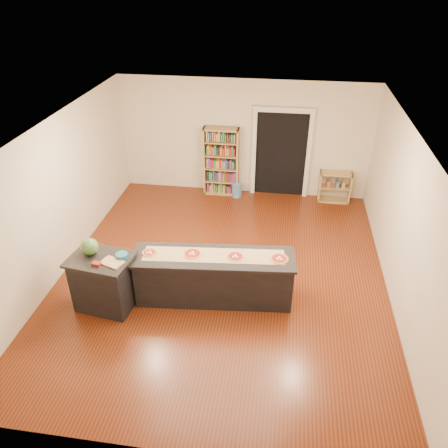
# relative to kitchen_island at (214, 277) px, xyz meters

# --- Properties ---
(room) EXTENTS (6.00, 7.00, 2.80)m
(room) POSITION_rel_kitchen_island_xyz_m (0.05, 0.65, 0.95)
(room) COLOR beige
(room) RESTS_ON ground
(doorway) EXTENTS (1.40, 0.09, 2.21)m
(doorway) POSITION_rel_kitchen_island_xyz_m (0.95, 4.12, 0.75)
(doorway) COLOR black
(doorway) RESTS_ON room
(kitchen_island) EXTENTS (2.69, 0.73, 0.89)m
(kitchen_island) POSITION_rel_kitchen_island_xyz_m (0.00, 0.00, 0.00)
(kitchen_island) COLOR black
(kitchen_island) RESTS_ON ground
(side_counter) EXTENTS (1.00, 0.73, 0.99)m
(side_counter) POSITION_rel_kitchen_island_xyz_m (-1.78, -0.45, 0.05)
(side_counter) COLOR black
(side_counter) RESTS_ON ground
(bookshelf) EXTENTS (0.85, 0.30, 1.70)m
(bookshelf) POSITION_rel_kitchen_island_xyz_m (-0.48, 3.95, 0.40)
(bookshelf) COLOR tan
(bookshelf) RESTS_ON ground
(low_shelf) EXTENTS (0.75, 0.32, 0.75)m
(low_shelf) POSITION_rel_kitchen_island_xyz_m (2.29, 3.94, -0.07)
(low_shelf) COLOR tan
(low_shelf) RESTS_ON ground
(waste_bin) EXTENTS (0.25, 0.25, 0.36)m
(waste_bin) POSITION_rel_kitchen_island_xyz_m (-0.07, 3.82, -0.27)
(waste_bin) COLOR #5080B2
(waste_bin) RESTS_ON ground
(kraft_paper) EXTENTS (2.37, 0.64, 0.00)m
(kraft_paper) POSITION_rel_kitchen_island_xyz_m (-0.00, 0.02, 0.44)
(kraft_paper) COLOR tan
(kraft_paper) RESTS_ON kitchen_island
(watermelon) EXTENTS (0.28, 0.28, 0.28)m
(watermelon) POSITION_rel_kitchen_island_xyz_m (-1.96, -0.36, 0.68)
(watermelon) COLOR #144214
(watermelon) RESTS_ON side_counter
(cutting_board) EXTENTS (0.41, 0.34, 0.02)m
(cutting_board) POSITION_rel_kitchen_island_xyz_m (-1.53, -0.55, 0.55)
(cutting_board) COLOR tan
(cutting_board) RESTS_ON side_counter
(package_red) EXTENTS (0.14, 0.11, 0.05)m
(package_red) POSITION_rel_kitchen_island_xyz_m (-1.75, -0.63, 0.56)
(package_red) COLOR maroon
(package_red) RESTS_ON side_counter
(package_teal) EXTENTS (0.20, 0.20, 0.07)m
(package_teal) POSITION_rel_kitchen_island_xyz_m (-1.43, -0.39, 0.58)
(package_teal) COLOR #195966
(package_teal) RESTS_ON side_counter
(pizza_a) EXTENTS (0.27, 0.27, 0.02)m
(pizza_a) POSITION_rel_kitchen_island_xyz_m (-1.07, -0.07, 0.45)
(pizza_a) COLOR tan
(pizza_a) RESTS_ON kitchen_island
(pizza_b) EXTENTS (0.30, 0.30, 0.02)m
(pizza_b) POSITION_rel_kitchen_island_xyz_m (-0.36, 0.00, 0.45)
(pizza_b) COLOR tan
(pizza_b) RESTS_ON kitchen_island
(pizza_c) EXTENTS (0.28, 0.28, 0.02)m
(pizza_c) POSITION_rel_kitchen_island_xyz_m (0.36, 0.03, 0.45)
(pizza_c) COLOR tan
(pizza_c) RESTS_ON kitchen_island
(pizza_d) EXTENTS (0.29, 0.29, 0.02)m
(pizza_d) POSITION_rel_kitchen_island_xyz_m (1.07, 0.07, 0.45)
(pizza_d) COLOR tan
(pizza_d) RESTS_ON kitchen_island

